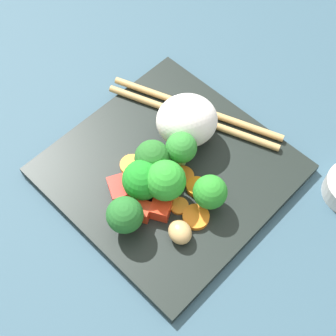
{
  "coord_description": "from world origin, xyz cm",
  "views": [
    {
      "loc": [
        -21.83,
        -19.54,
        50.2
      ],
      "look_at": [
        -1.1,
        -0.72,
        3.21
      ],
      "focal_mm": 50.53,
      "sensor_mm": 36.0,
      "label": 1
    }
  ],
  "objects": [
    {
      "name": "broccoli_floret_1",
      "position": [
        -4.56,
        0.11,
        4.06
      ],
      "size": [
        4.64,
        4.64,
        5.23
      ],
      "color": "#7CB755",
      "rests_on": "square_plate"
    },
    {
      "name": "carrot_slice_5",
      "position": [
        -3.01,
        -6.72,
        1.55
      ],
      "size": [
        4.28,
        4.28,
        0.67
      ],
      "primitive_type": "cylinder",
      "rotation": [
        0.0,
        0.0,
        0.62
      ],
      "color": "orange",
      "rests_on": "square_plate"
    },
    {
      "name": "ground_plane",
      "position": [
        0.0,
        0.0,
        -1.0
      ],
      "size": [
        110.0,
        110.0,
        2.0
      ],
      "primitive_type": "cube",
      "color": "#324F60"
    },
    {
      "name": "carrot_slice_0",
      "position": [
        -3.01,
        3.44,
        1.52
      ],
      "size": [
        3.14,
        3.14,
        0.62
      ],
      "primitive_type": "cylinder",
      "rotation": [
        0.0,
        0.0,
        4.82
      ],
      "color": "#FC9933",
      "rests_on": "square_plate"
    },
    {
      "name": "chopstick_pair",
      "position": [
        7.99,
        2.99,
        1.65
      ],
      "size": [
        9.61,
        22.98,
        0.88
      ],
      "rotation": [
        0.0,
        0.0,
        1.89
      ],
      "color": "tan",
      "rests_on": "square_plate"
    },
    {
      "name": "carrot_slice_1",
      "position": [
        -0.3,
        -4.3,
        1.57
      ],
      "size": [
        2.58,
        2.58,
        0.72
      ],
      "primitive_type": "cylinder",
      "rotation": [
        0.0,
        0.0,
        1.6
      ],
      "color": "orange",
      "rests_on": "square_plate"
    },
    {
      "name": "pepper_chunk_1",
      "position": [
        -5.17,
        -3.31,
        2.17
      ],
      "size": [
        2.9,
        2.9,
        1.91
      ],
      "primitive_type": "cube",
      "rotation": [
        0.0,
        0.0,
        5.17
      ],
      "color": "red",
      "rests_on": "square_plate"
    },
    {
      "name": "broccoli_floret_5",
      "position": [
        -1.85,
        1.01,
        4.44
      ],
      "size": [
        4.13,
        4.13,
        5.47
      ],
      "color": "#81BA59",
      "rests_on": "square_plate"
    },
    {
      "name": "broccoli_floret_3",
      "position": [
        -0.67,
        -6.59,
        4.08
      ],
      "size": [
        3.88,
        3.88,
        4.95
      ],
      "color": "#56A13D",
      "rests_on": "square_plate"
    },
    {
      "name": "rice_mound",
      "position": [
        4.76,
        1.54,
        4.48
      ],
      "size": [
        9.93,
        9.88,
        6.54
      ],
      "primitive_type": "ellipsoid",
      "rotation": [
        0.0,
        0.0,
        2.4
      ],
      "color": "white",
      "rests_on": "square_plate"
    },
    {
      "name": "broccoli_floret_4",
      "position": [
        -8.96,
        -1.61,
        4.1
      ],
      "size": [
        4.08,
        4.08,
        5.07
      ],
      "color": "#73AB48",
      "rests_on": "square_plate"
    },
    {
      "name": "pepper_chunk_0",
      "position": [
        -6.18,
        1.57,
        2.3
      ],
      "size": [
        4.22,
        4.12,
        2.17
      ],
      "primitive_type": "cube",
      "rotation": [
        0.0,
        0.0,
        2.64
      ],
      "color": "red",
      "rests_on": "square_plate"
    },
    {
      "name": "chicken_piece_0",
      "position": [
        -5.87,
        -6.82,
        2.34
      ],
      "size": [
        3.22,
        3.47,
        2.25
      ],
      "primitive_type": "ellipsoid",
      "rotation": [
        0.0,
        0.0,
        1.28
      ],
      "color": "tan",
      "rests_on": "square_plate"
    },
    {
      "name": "pepper_chunk_2",
      "position": [
        -6.83,
        -1.74,
        2.16
      ],
      "size": [
        2.7,
        2.85,
        1.89
      ],
      "primitive_type": "cube",
      "rotation": [
        0.0,
        0.0,
        1.98
      ],
      "color": "red",
      "rests_on": "square_plate"
    },
    {
      "name": "square_plate",
      "position": [
        0.0,
        0.0,
        0.61
      ],
      "size": [
        26.58,
        26.58,
        1.21
      ],
      "primitive_type": "cube",
      "rotation": [
        0.0,
        0.0,
        -0.04
      ],
      "color": "black",
      "rests_on": "ground_plane"
    },
    {
      "name": "broccoli_floret_2",
      "position": [
        1.15,
        -0.74,
        4.87
      ],
      "size": [
        3.66,
        3.66,
        5.7
      ],
      "color": "#80B05C",
      "rests_on": "square_plate"
    },
    {
      "name": "carrot_slice_3",
      "position": [
        -3.18,
        -4.36,
        1.41
      ],
      "size": [
        2.44,
        2.44,
        0.4
      ],
      "primitive_type": "cylinder",
      "rotation": [
        0.0,
        0.0,
        4.57
      ],
      "color": "orange",
      "rests_on": "square_plate"
    },
    {
      "name": "carrot_slice_4",
      "position": [
        -0.2,
        -2.05,
        1.42
      ],
      "size": [
        3.85,
        3.85,
        0.41
      ],
      "primitive_type": "cylinder",
      "rotation": [
        0.0,
        0.0,
        2.13
      ],
      "color": "orange",
      "rests_on": "square_plate"
    },
    {
      "name": "carrot_slice_2",
      "position": [
        -7.83,
        0.31,
        1.49
      ],
      "size": [
        3.02,
        3.02,
        0.56
      ],
      "primitive_type": "cylinder",
      "rotation": [
        0.0,
        0.0,
        3.66
      ],
      "color": "orange",
      "rests_on": "square_plate"
    },
    {
      "name": "broccoli_floret_0",
      "position": [
        -3.2,
        -2.27,
        4.8
      ],
      "size": [
        4.6,
        4.6,
        6.03
      ],
      "color": "#6FAA46",
      "rests_on": "square_plate"
    }
  ]
}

